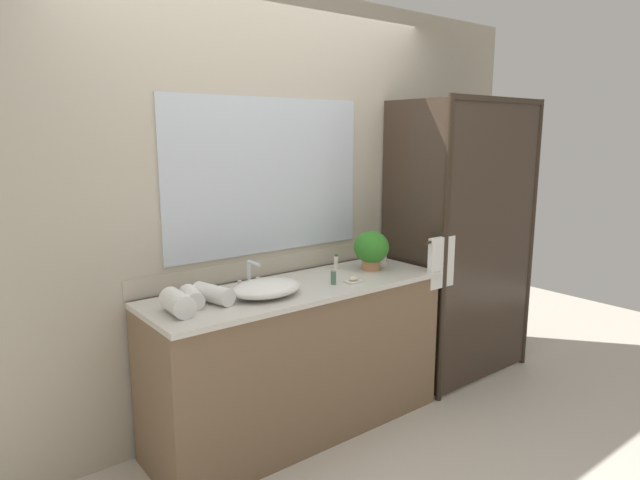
{
  "coord_description": "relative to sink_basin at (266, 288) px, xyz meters",
  "views": [
    {
      "loc": [
        -1.78,
        -2.46,
        1.75
      ],
      "look_at": [
        0.15,
        0.0,
        1.15
      ],
      "focal_mm": 30.78,
      "sensor_mm": 36.0,
      "label": 1
    }
  ],
  "objects": [
    {
      "name": "soap_dish",
      "position": [
        0.55,
        -0.08,
        -0.03
      ],
      "size": [
        0.1,
        0.07,
        0.04
      ],
      "color": "silver",
      "rests_on": "vanity_cabinet"
    },
    {
      "name": "rolled_towel_far_edge",
      "position": [
        -0.28,
        0.07,
        0.0
      ],
      "size": [
        0.15,
        0.25,
        0.09
      ],
      "primitive_type": "cylinder",
      "rotation": [
        1.57,
        0.0,
        0.24
      ],
      "color": "white",
      "rests_on": "vanity_cabinet"
    },
    {
      "name": "amenity_bottle_body_wash",
      "position": [
        0.68,
        0.23,
        0.0
      ],
      "size": [
        0.03,
        0.03,
        0.1
      ],
      "color": "silver",
      "rests_on": "vanity_cabinet"
    },
    {
      "name": "amenity_bottle_conditioner",
      "position": [
        1.06,
        0.17,
        -0.01
      ],
      "size": [
        0.03,
        0.03,
        0.08
      ],
      "color": "silver",
      "rests_on": "vanity_cabinet"
    },
    {
      "name": "potted_plant",
      "position": [
        0.85,
        0.08,
        0.09
      ],
      "size": [
        0.22,
        0.22,
        0.25
      ],
      "color": "#B77A51",
      "rests_on": "vanity_cabinet"
    },
    {
      "name": "rolled_towel_middle",
      "position": [
        -0.39,
        0.09,
        0.0
      ],
      "size": [
        0.13,
        0.2,
        0.09
      ],
      "primitive_type": "cylinder",
      "rotation": [
        1.57,
        0.0,
        -0.2
      ],
      "color": "white",
      "rests_on": "vanity_cabinet"
    },
    {
      "name": "rolled_towel_near_edge",
      "position": [
        -0.5,
        0.01,
        0.01
      ],
      "size": [
        0.12,
        0.21,
        0.11
      ],
      "primitive_type": "cylinder",
      "rotation": [
        1.57,
        0.0,
        -0.05
      ],
      "color": "white",
      "rests_on": "vanity_cabinet"
    },
    {
      "name": "ground_plane",
      "position": [
        0.26,
        0.06,
        -0.94
      ],
      "size": [
        8.0,
        8.0,
        0.0
      ],
      "primitive_type": "plane",
      "color": "beige"
    },
    {
      "name": "vanity_cabinet",
      "position": [
        0.26,
        0.07,
        -0.49
      ],
      "size": [
        1.8,
        0.58,
        0.9
      ],
      "color": "brown",
      "rests_on": "ground_plane"
    },
    {
      "name": "shower_enclosure",
      "position": [
        1.54,
        -0.13,
        0.08
      ],
      "size": [
        1.2,
        0.59,
        2.0
      ],
      "color": "#2D2319",
      "rests_on": "ground_plane"
    },
    {
      "name": "amenity_bottle_shampoo",
      "position": [
        0.43,
        -0.04,
        -0.0
      ],
      "size": [
        0.03,
        0.03,
        0.09
      ],
      "color": "#4C7056",
      "rests_on": "vanity_cabinet"
    },
    {
      "name": "wall_back_with_mirror",
      "position": [
        0.26,
        0.4,
        0.36
      ],
      "size": [
        4.4,
        0.06,
        2.6
      ],
      "color": "#B2A893",
      "rests_on": "ground_plane"
    },
    {
      "name": "faucet",
      "position": [
        0.0,
        0.17,
        0.01
      ],
      "size": [
        0.17,
        0.13,
        0.17
      ],
      "color": "silver",
      "rests_on": "vanity_cabinet"
    },
    {
      "name": "sink_basin",
      "position": [
        0.0,
        0.0,
        0.0
      ],
      "size": [
        0.4,
        0.3,
        0.09
      ],
      "primitive_type": "ellipsoid",
      "color": "white",
      "rests_on": "vanity_cabinet"
    }
  ]
}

